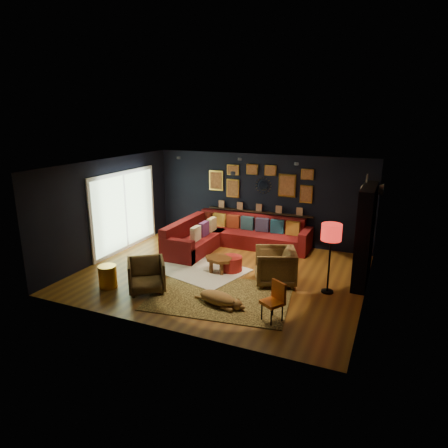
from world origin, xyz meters
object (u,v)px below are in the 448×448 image
at_px(pouf, 231,263).
at_px(gold_stool, 108,276).
at_px(sectional, 228,237).
at_px(armchair_right, 275,265).
at_px(coffee_table, 219,260).
at_px(orange_chair, 275,298).
at_px(armchair_left, 146,274).
at_px(dog, 218,296).
at_px(floor_lamp, 331,236).

distance_m(pouf, gold_stool, 2.88).
relative_size(sectional, armchair_right, 3.82).
relative_size(coffee_table, orange_chair, 1.10).
distance_m(pouf, orange_chair, 2.50).
height_order(armchair_left, dog, armchair_left).
xyz_separation_m(coffee_table, armchair_right, (1.41, -0.04, 0.13)).
distance_m(sectional, dog, 3.55).
xyz_separation_m(sectional, gold_stool, (-1.37, -3.53, -0.07)).
xyz_separation_m(coffee_table, pouf, (0.24, 0.21, -0.12)).
bearing_deg(sectional, armchair_right, -43.59).
bearing_deg(gold_stool, armchair_right, 27.01).
bearing_deg(gold_stool, armchair_left, 11.67).
height_order(armchair_left, gold_stool, armchair_left).
relative_size(sectional, coffee_table, 4.10).
xyz_separation_m(coffee_table, orange_chair, (1.89, -1.66, 0.12)).
bearing_deg(floor_lamp, dog, -142.34).
bearing_deg(sectional, gold_stool, -111.22).
bearing_deg(orange_chair, gold_stool, -147.04).
distance_m(armchair_left, floor_lamp, 3.99).
height_order(armchair_left, armchair_right, armchair_right).
bearing_deg(coffee_table, armchair_right, -1.42).
bearing_deg(sectional, pouf, -64.35).
relative_size(coffee_table, pouf, 1.57).
relative_size(orange_chair, dog, 0.65).
xyz_separation_m(armchair_right, dog, (-0.73, -1.49, -0.25)).
xyz_separation_m(armchair_left, orange_chair, (2.90, -0.12, 0.05)).
distance_m(coffee_table, gold_stool, 2.56).
height_order(armchair_right, floor_lamp, floor_lamp).
relative_size(pouf, gold_stool, 1.06).
height_order(pouf, dog, dog).
bearing_deg(floor_lamp, gold_stool, -159.55).
xyz_separation_m(gold_stool, floor_lamp, (4.49, 1.67, 1.03)).
relative_size(armchair_right, orange_chair, 1.18).
bearing_deg(sectional, coffee_table, -73.78).
height_order(gold_stool, orange_chair, orange_chair).
bearing_deg(floor_lamp, sectional, 149.17).
height_order(sectional, gold_stool, sectional).
bearing_deg(coffee_table, armchair_left, -123.13).
height_order(pouf, armchair_right, armchair_right).
distance_m(armchair_left, dog, 1.69).
xyz_separation_m(armchair_right, gold_stool, (-3.31, -1.69, -0.20)).
bearing_deg(dog, floor_lamp, 49.40).
xyz_separation_m(coffee_table, armchair_left, (-1.00, -1.54, 0.07)).
bearing_deg(dog, orange_chair, 5.41).
relative_size(sectional, dog, 2.93).
height_order(coffee_table, gold_stool, gold_stool).
bearing_deg(armchair_right, dog, -47.59).
bearing_deg(sectional, armchair_left, -98.10).
height_order(orange_chair, dog, orange_chair).
distance_m(sectional, gold_stool, 3.79).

